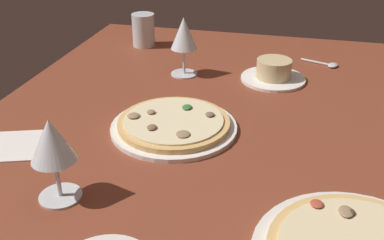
{
  "coord_description": "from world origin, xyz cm",
  "views": [
    {
      "loc": [
        84.78,
        16.67,
        53.46
      ],
      "look_at": [
        -0.25,
        -4.21,
        7.0
      ],
      "focal_mm": 42.67,
      "sensor_mm": 36.0,
      "label": 1
    }
  ],
  "objects_px": {
    "wine_glass_near": "(52,144)",
    "spoon": "(328,64)",
    "ramekin_on_saucer": "(274,72)",
    "paper_menu": "(8,146)",
    "pizza_main": "(174,124)",
    "wine_glass_far": "(184,35)",
    "water_glass": "(144,32)"
  },
  "relations": [
    {
      "from": "paper_menu",
      "to": "spoon",
      "type": "distance_m",
      "value": 0.92
    },
    {
      "from": "pizza_main",
      "to": "spoon",
      "type": "relative_size",
      "value": 2.46
    },
    {
      "from": "wine_glass_far",
      "to": "ramekin_on_saucer",
      "type": "bearing_deg",
      "value": 94.41
    },
    {
      "from": "water_glass",
      "to": "spoon",
      "type": "height_order",
      "value": "water_glass"
    },
    {
      "from": "pizza_main",
      "to": "paper_menu",
      "type": "bearing_deg",
      "value": -63.93
    },
    {
      "from": "ramekin_on_saucer",
      "to": "paper_menu",
      "type": "relative_size",
      "value": 1.01
    },
    {
      "from": "pizza_main",
      "to": "paper_menu",
      "type": "height_order",
      "value": "pizza_main"
    },
    {
      "from": "ramekin_on_saucer",
      "to": "wine_glass_near",
      "type": "distance_m",
      "value": 0.7
    },
    {
      "from": "pizza_main",
      "to": "wine_glass_near",
      "type": "height_order",
      "value": "wine_glass_near"
    },
    {
      "from": "wine_glass_far",
      "to": "wine_glass_near",
      "type": "relative_size",
      "value": 1.07
    },
    {
      "from": "wine_glass_far",
      "to": "paper_menu",
      "type": "relative_size",
      "value": 0.94
    },
    {
      "from": "water_glass",
      "to": "wine_glass_far",
      "type": "bearing_deg",
      "value": 42.11
    },
    {
      "from": "wine_glass_near",
      "to": "spoon",
      "type": "distance_m",
      "value": 0.91
    },
    {
      "from": "water_glass",
      "to": "spoon",
      "type": "distance_m",
      "value": 0.6
    },
    {
      "from": "paper_menu",
      "to": "wine_glass_near",
      "type": "bearing_deg",
      "value": 36.43
    },
    {
      "from": "wine_glass_near",
      "to": "paper_menu",
      "type": "distance_m",
      "value": 0.25
    },
    {
      "from": "ramekin_on_saucer",
      "to": "wine_glass_far",
      "type": "height_order",
      "value": "wine_glass_far"
    },
    {
      "from": "water_glass",
      "to": "wine_glass_near",
      "type": "bearing_deg",
      "value": 8.88
    },
    {
      "from": "pizza_main",
      "to": "paper_menu",
      "type": "distance_m",
      "value": 0.35
    },
    {
      "from": "spoon",
      "to": "water_glass",
      "type": "bearing_deg",
      "value": -94.45
    },
    {
      "from": "ramekin_on_saucer",
      "to": "wine_glass_far",
      "type": "distance_m",
      "value": 0.27
    },
    {
      "from": "pizza_main",
      "to": "wine_glass_near",
      "type": "xyz_separation_m",
      "value": [
        0.28,
        -0.13,
        0.1
      ]
    },
    {
      "from": "spoon",
      "to": "pizza_main",
      "type": "bearing_deg",
      "value": -35.01
    },
    {
      "from": "wine_glass_far",
      "to": "water_glass",
      "type": "distance_m",
      "value": 0.3
    },
    {
      "from": "wine_glass_far",
      "to": "paper_menu",
      "type": "bearing_deg",
      "value": -28.51
    },
    {
      "from": "pizza_main",
      "to": "spoon",
      "type": "height_order",
      "value": "pizza_main"
    },
    {
      "from": "pizza_main",
      "to": "wine_glass_far",
      "type": "bearing_deg",
      "value": -169.39
    },
    {
      "from": "wine_glass_near",
      "to": "paper_menu",
      "type": "height_order",
      "value": "wine_glass_near"
    },
    {
      "from": "wine_glass_near",
      "to": "paper_menu",
      "type": "bearing_deg",
      "value": -124.18
    },
    {
      "from": "ramekin_on_saucer",
      "to": "paper_menu",
      "type": "distance_m",
      "value": 0.71
    },
    {
      "from": "spoon",
      "to": "ramekin_on_saucer",
      "type": "bearing_deg",
      "value": -45.11
    },
    {
      "from": "wine_glass_near",
      "to": "spoon",
      "type": "bearing_deg",
      "value": 148.73
    }
  ]
}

